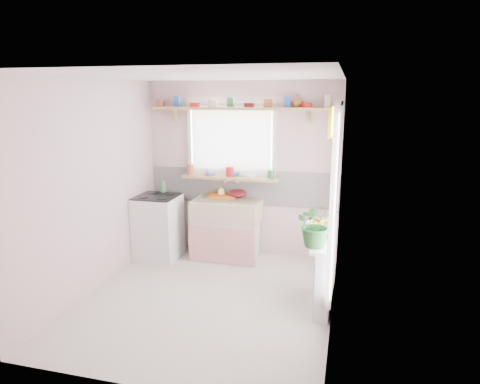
# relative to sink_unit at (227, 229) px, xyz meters

# --- Properties ---
(room) EXTENTS (3.20, 3.20, 3.20)m
(room) POSITION_rel_sink_unit_xyz_m (0.81, -0.43, 0.94)
(room) COLOR beige
(room) RESTS_ON ground
(sink_unit) EXTENTS (0.95, 0.65, 1.11)m
(sink_unit) POSITION_rel_sink_unit_xyz_m (0.00, 0.00, 0.00)
(sink_unit) COLOR white
(sink_unit) RESTS_ON ground
(cooker) EXTENTS (0.58, 0.58, 0.93)m
(cooker) POSITION_rel_sink_unit_xyz_m (-0.95, -0.24, 0.03)
(cooker) COLOR white
(cooker) RESTS_ON ground
(radiator_ledge) EXTENTS (0.22, 0.95, 0.78)m
(radiator_ledge) POSITION_rel_sink_unit_xyz_m (1.45, -1.09, -0.03)
(radiator_ledge) COLOR white
(radiator_ledge) RESTS_ON ground
(windowsill) EXTENTS (1.40, 0.22, 0.04)m
(windowsill) POSITION_rel_sink_unit_xyz_m (-0.00, 0.19, 0.71)
(windowsill) COLOR tan
(windowsill) RESTS_ON room
(pine_shelf) EXTENTS (2.52, 0.24, 0.04)m
(pine_shelf) POSITION_rel_sink_unit_xyz_m (0.15, 0.18, 1.69)
(pine_shelf) COLOR tan
(pine_shelf) RESTS_ON room
(shelf_crockery) EXTENTS (2.47, 0.11, 0.12)m
(shelf_crockery) POSITION_rel_sink_unit_xyz_m (0.13, 0.18, 1.76)
(shelf_crockery) COLOR #A55133
(shelf_crockery) RESTS_ON pine_shelf
(sill_crockery) EXTENTS (1.35, 0.11, 0.12)m
(sill_crockery) POSITION_rel_sink_unit_xyz_m (-0.00, 0.19, 0.78)
(sill_crockery) COLOR #A55133
(sill_crockery) RESTS_ON windowsill
(dish_tray) EXTENTS (0.45, 0.37, 0.04)m
(dish_tray) POSITION_rel_sink_unit_xyz_m (-0.12, 0.21, 0.44)
(dish_tray) COLOR orange
(dish_tray) RESTS_ON sink_unit
(colander) EXTENTS (0.37, 0.37, 0.13)m
(colander) POSITION_rel_sink_unit_xyz_m (0.11, 0.21, 0.48)
(colander) COLOR #5C0F17
(colander) RESTS_ON sink_unit
(jade_plant) EXTENTS (0.53, 0.49, 0.48)m
(jade_plant) POSITION_rel_sink_unit_xyz_m (1.36, -1.35, 0.58)
(jade_plant) COLOR #255D28
(jade_plant) RESTS_ON radiator_ledge
(fruit_bowl) EXTENTS (0.37, 0.37, 0.08)m
(fruit_bowl) POSITION_rel_sink_unit_xyz_m (1.36, -0.82, 0.38)
(fruit_bowl) COLOR white
(fruit_bowl) RESTS_ON radiator_ledge
(herb_pot) EXTENTS (0.14, 0.11, 0.23)m
(herb_pot) POSITION_rel_sink_unit_xyz_m (1.48, -1.13, 0.46)
(herb_pot) COLOR #2A5A24
(herb_pot) RESTS_ON radiator_ledge
(soap_bottle_sink) EXTENTS (0.10, 0.10, 0.18)m
(soap_bottle_sink) POSITION_rel_sink_unit_xyz_m (-0.14, 0.21, 0.51)
(soap_bottle_sink) COLOR #FCF770
(soap_bottle_sink) RESTS_ON sink_unit
(sill_cup) EXTENTS (0.14, 0.14, 0.09)m
(sill_cup) POSITION_rel_sink_unit_xyz_m (-0.31, 0.25, 0.77)
(sill_cup) COLOR white
(sill_cup) RESTS_ON windowsill
(sill_bowl) EXTENTS (0.22, 0.22, 0.06)m
(sill_bowl) POSITION_rel_sink_unit_xyz_m (0.03, 0.25, 0.76)
(sill_bowl) COLOR #374CB5
(sill_bowl) RESTS_ON windowsill
(shelf_vase) EXTENTS (0.21, 0.21, 0.17)m
(shelf_vase) POSITION_rel_sink_unit_xyz_m (0.93, 0.24, 1.79)
(shelf_vase) COLOR #A76533
(shelf_vase) RESTS_ON pine_shelf
(cooker_bottle) EXTENTS (0.12, 0.12, 0.23)m
(cooker_bottle) POSITION_rel_sink_unit_xyz_m (-0.95, -0.02, 0.60)
(cooker_bottle) COLOR #418356
(cooker_bottle) RESTS_ON cooker
(fruit) EXTENTS (0.20, 0.14, 0.10)m
(fruit) POSITION_rel_sink_unit_xyz_m (1.37, -0.82, 0.45)
(fruit) COLOR orange
(fruit) RESTS_ON fruit_bowl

